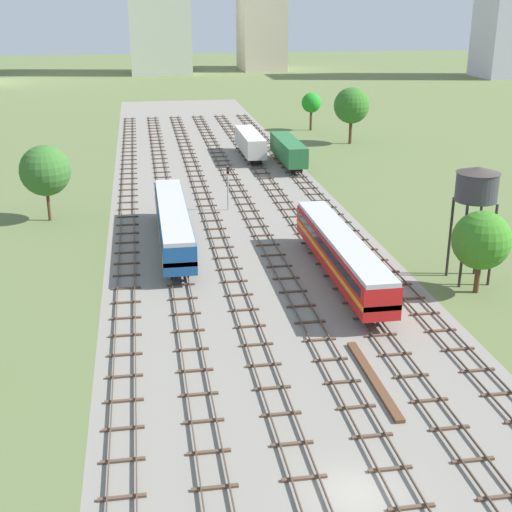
# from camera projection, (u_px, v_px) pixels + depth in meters

# --- Properties ---
(ground_plane) EXTENTS (480.00, 480.00, 0.00)m
(ground_plane) POSITION_uv_depth(u_px,v_px,m) (223.00, 198.00, 87.03)
(ground_plane) COLOR #5B6B3D
(ballast_bed) EXTENTS (27.01, 176.00, 0.01)m
(ballast_bed) POSITION_uv_depth(u_px,v_px,m) (223.00, 198.00, 87.02)
(ballast_bed) COLOR gray
(ballast_bed) RESTS_ON ground
(track_far_left) EXTENTS (2.40, 126.00, 0.29)m
(track_far_left) POSITION_uv_depth(u_px,v_px,m) (128.00, 199.00, 86.15)
(track_far_left) COLOR #47382D
(track_far_left) RESTS_ON ground
(track_left) EXTENTS (2.40, 126.00, 0.29)m
(track_left) POSITION_uv_depth(u_px,v_px,m) (166.00, 197.00, 86.85)
(track_left) COLOR #47382D
(track_left) RESTS_ON ground
(track_centre_left) EXTENTS (2.40, 126.00, 0.29)m
(track_centre_left) POSITION_uv_depth(u_px,v_px,m) (203.00, 195.00, 87.55)
(track_centre_left) COLOR #47382D
(track_centre_left) RESTS_ON ground
(track_centre) EXTENTS (2.40, 126.00, 0.29)m
(track_centre) POSITION_uv_depth(u_px,v_px,m) (240.00, 194.00, 88.26)
(track_centre) COLOR #47382D
(track_centre) RESTS_ON ground
(track_centre_right) EXTENTS (2.40, 126.00, 0.29)m
(track_centre_right) POSITION_uv_depth(u_px,v_px,m) (276.00, 192.00, 88.96)
(track_centre_right) COLOR #47382D
(track_centre_right) RESTS_ON ground
(track_right) EXTENTS (2.40, 126.00, 0.29)m
(track_right) POSITION_uv_depth(u_px,v_px,m) (312.00, 191.00, 89.66)
(track_right) COLOR #47382D
(track_right) RESTS_ON ground
(passenger_coach_centre_right_nearest) EXTENTS (2.96, 22.00, 3.80)m
(passenger_coach_centre_right_nearest) POSITION_uv_depth(u_px,v_px,m) (341.00, 252.00, 60.78)
(passenger_coach_centre_right_nearest) COLOR red
(passenger_coach_centre_right_nearest) RESTS_ON ground
(passenger_coach_left_near) EXTENTS (2.96, 22.00, 3.80)m
(passenger_coach_left_near) POSITION_uv_depth(u_px,v_px,m) (173.00, 221.00, 69.09)
(passenger_coach_left_near) COLOR #194C8C
(passenger_coach_left_near) RESTS_ON ground
(freight_boxcar_right_mid) EXTENTS (2.87, 14.00, 3.60)m
(freight_boxcar_right_mid) POSITION_uv_depth(u_px,v_px,m) (288.00, 150.00, 102.47)
(freight_boxcar_right_mid) COLOR #286638
(freight_boxcar_right_mid) RESTS_ON ground
(freight_boxcar_centre_right_midfar) EXTENTS (2.87, 14.00, 3.60)m
(freight_boxcar_centre_right_midfar) POSITION_uv_depth(u_px,v_px,m) (250.00, 142.00, 107.77)
(freight_boxcar_centre_right_midfar) COLOR beige
(freight_boxcar_centre_right_midfar) RESTS_ON ground
(water_tower) EXTENTS (3.68, 3.68, 10.09)m
(water_tower) POSITION_uv_depth(u_px,v_px,m) (477.00, 186.00, 58.79)
(water_tower) COLOR #2D2826
(water_tower) RESTS_ON ground
(signal_post_nearest) EXTENTS (0.28, 0.47, 5.25)m
(signal_post_nearest) POSITION_uv_depth(u_px,v_px,m) (228.00, 182.00, 80.80)
(signal_post_nearest) COLOR gray
(signal_post_nearest) RESTS_ON ground
(lineside_tree_1) EXTENTS (3.59, 3.59, 6.84)m
(lineside_tree_1) POSITION_uv_depth(u_px,v_px,m) (311.00, 103.00, 129.48)
(lineside_tree_1) COLOR #4C331E
(lineside_tree_1) RESTS_ON ground
(lineside_tree_2) EXTENTS (4.85, 4.85, 7.02)m
(lineside_tree_2) POSITION_uv_depth(u_px,v_px,m) (482.00, 240.00, 57.57)
(lineside_tree_2) COLOR #4C331E
(lineside_tree_2) RESTS_ON ground
(lineside_tree_3) EXTENTS (5.49, 5.49, 8.36)m
(lineside_tree_3) POSITION_uv_depth(u_px,v_px,m) (45.00, 171.00, 76.27)
(lineside_tree_3) COLOR #4C331E
(lineside_tree_3) RESTS_ON ground
(lineside_tree_4) EXTENTS (5.91, 5.91, 9.32)m
(lineside_tree_4) POSITION_uv_depth(u_px,v_px,m) (352.00, 106.00, 117.01)
(lineside_tree_4) COLOR #4C331E
(lineside_tree_4) RESTS_ON ground
(skyline_tower_2) EXTENTS (14.10, 21.40, 29.77)m
(skyline_tower_2) POSITION_uv_depth(u_px,v_px,m) (261.00, 24.00, 236.98)
(skyline_tower_2) COLOR beige
(skyline_tower_2) RESTS_ON ground
(spare_rail_bundle) EXTENTS (0.60, 10.00, 0.24)m
(spare_rail_bundle) POSITION_uv_depth(u_px,v_px,m) (373.00, 379.00, 45.49)
(spare_rail_bundle) COLOR brown
(spare_rail_bundle) RESTS_ON ground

